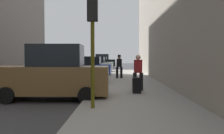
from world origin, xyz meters
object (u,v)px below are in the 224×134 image
object	(u,v)px
fire_hydrant	(103,80)
parked_silver_sedan	(95,65)
parked_blue_sedan	(88,67)
traffic_light	(93,24)
parked_gray_coupe	(76,71)
parked_black_suv	(101,62)
pedestrian_in_red_jacket	(138,71)
pedestrian_with_fedora	(119,65)
parked_bronze_suv	(53,75)
rolling_suitcase	(136,85)
parked_dark_green_sedan	(98,64)

from	to	relation	value
fire_hydrant	parked_silver_sedan	bearing A→B (deg)	97.00
parked_blue_sedan	fire_hydrant	world-z (taller)	parked_blue_sedan
traffic_light	fire_hydrant	bearing A→B (deg)	90.48
parked_gray_coupe	parked_black_suv	distance (m)	24.69
fire_hydrant	parked_blue_sedan	bearing A→B (deg)	102.22
parked_black_suv	pedestrian_in_red_jacket	distance (m)	28.85
pedestrian_with_fedora	traffic_light	bearing A→B (deg)	-94.67
parked_bronze_suv	pedestrian_with_fedora	bearing A→B (deg)	72.49
parked_gray_coupe	traffic_light	world-z (taller)	traffic_light
parked_gray_coupe	pedestrian_with_fedora	xyz separation A→B (m)	(2.76, 2.99, 0.29)
parked_silver_sedan	parked_gray_coupe	bearing A→B (deg)	-90.00
pedestrian_in_red_jacket	pedestrian_with_fedora	distance (m)	6.97
parked_gray_coupe	parked_black_suv	xyz separation A→B (m)	(-0.00, 24.69, 0.18)
traffic_light	parked_black_suv	bearing A→B (deg)	93.24
parked_bronze_suv	traffic_light	distance (m)	3.45
parked_bronze_suv	rolling_suitcase	bearing A→B (deg)	16.56
pedestrian_in_red_jacket	traffic_light	bearing A→B (deg)	-112.86
pedestrian_in_red_jacket	parked_black_suv	bearing A→B (deg)	97.19
fire_hydrant	pedestrian_with_fedora	world-z (taller)	pedestrian_with_fedora
parked_silver_sedan	pedestrian_with_fedora	bearing A→B (deg)	-73.95
parked_dark_green_sedan	pedestrian_in_red_jacket	xyz separation A→B (m)	(3.61, -22.39, 0.26)
parked_black_suv	pedestrian_with_fedora	bearing A→B (deg)	-82.76
fire_hydrant	traffic_light	size ratio (longest dim) A/B	0.20
parked_gray_coupe	rolling_suitcase	bearing A→B (deg)	-53.66
parked_dark_green_sedan	traffic_light	size ratio (longest dim) A/B	1.17
parked_bronze_suv	rolling_suitcase	distance (m)	3.67
parked_dark_green_sedan	pedestrian_with_fedora	bearing A→B (deg)	-79.89
fire_hydrant	parked_gray_coupe	bearing A→B (deg)	130.41
parked_dark_green_sedan	parked_bronze_suv	bearing A→B (deg)	-90.00
parked_gray_coupe	pedestrian_in_red_jacket	distance (m)	5.34
rolling_suitcase	fire_hydrant	bearing A→B (deg)	122.68
traffic_light	pedestrian_in_red_jacket	distance (m)	4.82
parked_silver_sedan	parked_dark_green_sedan	xyz separation A→B (m)	(0.00, 5.89, 0.00)
parked_gray_coupe	pedestrian_in_red_jacket	size ratio (longest dim) A/B	2.48
pedestrian_with_fedora	rolling_suitcase	distance (m)	7.77
parked_dark_green_sedan	parked_black_suv	distance (m)	6.23
parked_blue_sedan	parked_black_suv	bearing A→B (deg)	90.00
parked_blue_sedan	fire_hydrant	size ratio (longest dim) A/B	6.03
parked_dark_green_sedan	rolling_suitcase	world-z (taller)	parked_dark_green_sedan
parked_bronze_suv	parked_dark_green_sedan	world-z (taller)	parked_bronze_suv
traffic_light	pedestrian_with_fedora	distance (m)	11.24
traffic_light	pedestrian_with_fedora	world-z (taller)	traffic_light
parked_bronze_suv	traffic_light	size ratio (longest dim) A/B	1.29
parked_black_suv	traffic_light	world-z (taller)	traffic_light
rolling_suitcase	parked_blue_sedan	bearing A→B (deg)	107.63
parked_bronze_suv	fire_hydrant	xyz separation A→B (m)	(1.80, 3.64, -0.54)
parked_blue_sedan	parked_dark_green_sedan	distance (m)	12.25
parked_gray_coupe	parked_blue_sedan	world-z (taller)	same
parked_blue_sedan	pedestrian_in_red_jacket	xyz separation A→B (m)	(3.61, -10.14, 0.26)
parked_blue_sedan	pedestrian_with_fedora	distance (m)	4.25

